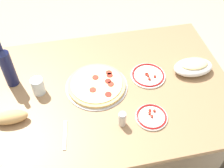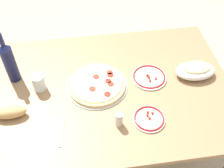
% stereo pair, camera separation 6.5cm
% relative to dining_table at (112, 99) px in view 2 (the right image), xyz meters
% --- Properties ---
extents(ground_plane, '(8.00, 8.00, 0.00)m').
position_rel_dining_table_xyz_m(ground_plane, '(0.00, 0.00, -0.64)').
color(ground_plane, tan).
rests_on(ground_plane, ground).
extents(dining_table, '(1.39, 0.99, 0.75)m').
position_rel_dining_table_xyz_m(dining_table, '(0.00, 0.00, 0.00)').
color(dining_table, '#93704C').
rests_on(dining_table, ground).
extents(pepperoni_pizza, '(0.36, 0.36, 0.03)m').
position_rel_dining_table_xyz_m(pepperoni_pizza, '(0.09, -0.03, 0.12)').
color(pepperoni_pizza, '#B7B7BC').
rests_on(pepperoni_pizza, dining_table).
extents(baked_pasta_dish, '(0.24, 0.15, 0.08)m').
position_rel_dining_table_xyz_m(baked_pasta_dish, '(-0.51, -0.03, 0.15)').
color(baked_pasta_dish, white).
rests_on(baked_pasta_dish, dining_table).
extents(wine_bottle, '(0.07, 0.07, 0.33)m').
position_rel_dining_table_xyz_m(wine_bottle, '(0.56, -0.15, 0.25)').
color(wine_bottle, '#141942').
rests_on(wine_bottle, dining_table).
extents(water_glass, '(0.07, 0.07, 0.10)m').
position_rel_dining_table_xyz_m(water_glass, '(0.41, -0.05, 0.16)').
color(water_glass, silver).
rests_on(water_glass, dining_table).
extents(side_plate_near, '(0.17, 0.17, 0.02)m').
position_rel_dining_table_xyz_m(side_plate_near, '(-0.16, 0.25, 0.12)').
color(side_plate_near, white).
rests_on(side_plate_near, dining_table).
extents(side_plate_far, '(0.21, 0.21, 0.02)m').
position_rel_dining_table_xyz_m(side_plate_far, '(-0.23, -0.04, 0.12)').
color(side_plate_far, white).
rests_on(side_plate_far, dining_table).
extents(bread_loaf, '(0.18, 0.07, 0.07)m').
position_rel_dining_table_xyz_m(bread_loaf, '(0.56, 0.12, 0.14)').
color(bread_loaf, tan).
rests_on(bread_loaf, dining_table).
extents(spice_shaker, '(0.04, 0.04, 0.09)m').
position_rel_dining_table_xyz_m(spice_shaker, '(0.00, 0.26, 0.15)').
color(spice_shaker, silver).
rests_on(spice_shaker, dining_table).
extents(fork_left, '(0.04, 0.17, 0.00)m').
position_rel_dining_table_xyz_m(fork_left, '(0.30, 0.26, 0.11)').
color(fork_left, '#B7B7BC').
rests_on(fork_left, dining_table).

